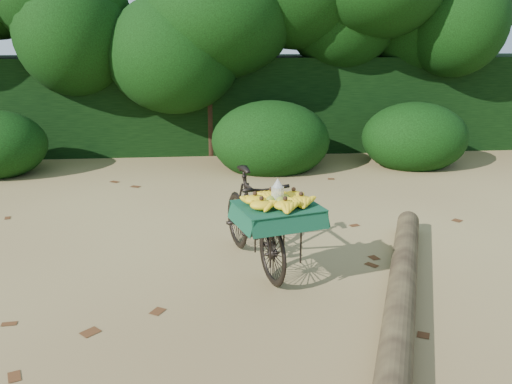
{
  "coord_description": "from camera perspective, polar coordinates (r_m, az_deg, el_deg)",
  "views": [
    {
      "loc": [
        0.43,
        -4.63,
        2.24
      ],
      "look_at": [
        0.88,
        0.23,
        0.8
      ],
      "focal_mm": 38.0,
      "sensor_mm": 36.0,
      "label": 1
    }
  ],
  "objects": [
    {
      "name": "ground",
      "position": [
        5.16,
        -9.64,
        -9.56
      ],
      "size": [
        80.0,
        80.0,
        0.0
      ],
      "primitive_type": "plane",
      "color": "tan",
      "rests_on": "ground"
    },
    {
      "name": "vendor_bicycle",
      "position": [
        5.29,
        -0.17,
        -2.82
      ],
      "size": [
        1.0,
        1.78,
        0.97
      ],
      "rotation": [
        0.0,
        0.0,
        0.27
      ],
      "color": "black",
      "rests_on": "ground"
    },
    {
      "name": "fallen_log",
      "position": [
        5.02,
        15.15,
        -9.13
      ],
      "size": [
        1.49,
        3.22,
        0.24
      ],
      "primitive_type": "cylinder",
      "rotation": [
        1.57,
        0.0,
        -0.39
      ],
      "color": "brown",
      "rests_on": "ground"
    },
    {
      "name": "hedge_backdrop",
      "position": [
        11.02,
        -7.55,
        9.31
      ],
      "size": [
        26.0,
        1.8,
        1.8
      ],
      "primitive_type": "cube",
      "color": "black",
      "rests_on": "ground"
    },
    {
      "name": "tree_row",
      "position": [
        10.19,
        -11.72,
        14.76
      ],
      "size": [
        14.5,
        2.0,
        4.0
      ],
      "primitive_type": null,
      "color": "black",
      "rests_on": "ground"
    },
    {
      "name": "bush_clumps",
      "position": [
        9.1,
        -4.72,
        5.04
      ],
      "size": [
        8.8,
        1.7,
        0.9
      ],
      "primitive_type": null,
      "color": "black",
      "rests_on": "ground"
    },
    {
      "name": "leaf_litter",
      "position": [
        5.75,
        -9.19,
        -6.68
      ],
      "size": [
        7.0,
        7.3,
        0.01
      ],
      "primitive_type": null,
      "color": "#4F2C15",
      "rests_on": "ground"
    }
  ]
}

